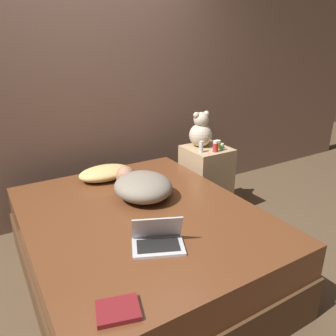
{
  "coord_description": "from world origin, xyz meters",
  "views": [
    {
      "loc": [
        -0.88,
        -1.82,
        1.66
      ],
      "look_at": [
        0.36,
        0.23,
        0.73
      ],
      "focal_mm": 35.0,
      "sensor_mm": 36.0,
      "label": 1
    }
  ],
  "objects_px": {
    "bottle_red": "(216,146)",
    "teddy_bear": "(201,131)",
    "laptop": "(158,239)",
    "bottle_amber": "(218,144)",
    "pillow": "(104,173)",
    "book": "(118,310)",
    "bottle_clear": "(201,147)",
    "bottle_green": "(222,147)",
    "person_lying": "(142,185)"
  },
  "relations": [
    {
      "from": "bottle_red",
      "to": "bottle_clear",
      "type": "height_order",
      "value": "same"
    },
    {
      "from": "laptop",
      "to": "bottle_clear",
      "type": "bearing_deg",
      "value": 66.95
    },
    {
      "from": "pillow",
      "to": "bottle_clear",
      "type": "bearing_deg",
      "value": -10.54
    },
    {
      "from": "bottle_amber",
      "to": "bottle_green",
      "type": "xyz_separation_m",
      "value": [
        0.0,
        -0.06,
        -0.01
      ]
    },
    {
      "from": "bottle_red",
      "to": "book",
      "type": "height_order",
      "value": "bottle_red"
    },
    {
      "from": "person_lying",
      "to": "bottle_red",
      "type": "relative_size",
      "value": 5.8
    },
    {
      "from": "laptop",
      "to": "book",
      "type": "relative_size",
      "value": 1.58
    },
    {
      "from": "pillow",
      "to": "bottle_amber",
      "type": "distance_m",
      "value": 1.12
    },
    {
      "from": "bottle_clear",
      "to": "book",
      "type": "relative_size",
      "value": 0.48
    },
    {
      "from": "pillow",
      "to": "person_lying",
      "type": "distance_m",
      "value": 0.48
    },
    {
      "from": "teddy_bear",
      "to": "bottle_amber",
      "type": "height_order",
      "value": "teddy_bear"
    },
    {
      "from": "bottle_green",
      "to": "bottle_amber",
      "type": "bearing_deg",
      "value": 92.62
    },
    {
      "from": "bottle_red",
      "to": "bottle_clear",
      "type": "xyz_separation_m",
      "value": [
        -0.13,
        0.05,
        -0.0
      ]
    },
    {
      "from": "pillow",
      "to": "book",
      "type": "distance_m",
      "value": 1.52
    },
    {
      "from": "person_lying",
      "to": "bottle_green",
      "type": "xyz_separation_m",
      "value": [
        0.99,
        0.25,
        0.08
      ]
    },
    {
      "from": "bottle_red",
      "to": "teddy_bear",
      "type": "bearing_deg",
      "value": 94.17
    },
    {
      "from": "book",
      "to": "teddy_bear",
      "type": "bearing_deg",
      "value": 43.92
    },
    {
      "from": "laptop",
      "to": "teddy_bear",
      "type": "relative_size",
      "value": 1.01
    },
    {
      "from": "pillow",
      "to": "bottle_green",
      "type": "xyz_separation_m",
      "value": [
        1.11,
        -0.22,
        0.11
      ]
    },
    {
      "from": "laptop",
      "to": "bottle_red",
      "type": "relative_size",
      "value": 3.26
    },
    {
      "from": "bottle_clear",
      "to": "bottle_green",
      "type": "height_order",
      "value": "bottle_clear"
    },
    {
      "from": "laptop",
      "to": "bottle_amber",
      "type": "bearing_deg",
      "value": 61.88
    },
    {
      "from": "bottle_clear",
      "to": "person_lying",
      "type": "bearing_deg",
      "value": -158.76
    },
    {
      "from": "bottle_clear",
      "to": "book",
      "type": "xyz_separation_m",
      "value": [
        -1.38,
        -1.28,
        -0.18
      ]
    },
    {
      "from": "teddy_bear",
      "to": "person_lying",
      "type": "bearing_deg",
      "value": -152.32
    },
    {
      "from": "teddy_bear",
      "to": "bottle_red",
      "type": "distance_m",
      "value": 0.24
    },
    {
      "from": "bottle_amber",
      "to": "book",
      "type": "xyz_separation_m",
      "value": [
        -1.6,
        -1.29,
        -0.17
      ]
    },
    {
      "from": "laptop",
      "to": "teddy_bear",
      "type": "bearing_deg",
      "value": 68.55
    },
    {
      "from": "person_lying",
      "to": "bottle_green",
      "type": "height_order",
      "value": "bottle_green"
    },
    {
      "from": "bottle_green",
      "to": "book",
      "type": "height_order",
      "value": "bottle_green"
    },
    {
      "from": "person_lying",
      "to": "bottle_red",
      "type": "bearing_deg",
      "value": 13.47
    },
    {
      "from": "bottle_red",
      "to": "bottle_amber",
      "type": "bearing_deg",
      "value": 38.69
    },
    {
      "from": "teddy_bear",
      "to": "book",
      "type": "bearing_deg",
      "value": -136.08
    },
    {
      "from": "pillow",
      "to": "bottle_green",
      "type": "bearing_deg",
      "value": -10.97
    },
    {
      "from": "laptop",
      "to": "teddy_bear",
      "type": "height_order",
      "value": "teddy_bear"
    },
    {
      "from": "bottle_amber",
      "to": "book",
      "type": "height_order",
      "value": "bottle_amber"
    },
    {
      "from": "bottle_green",
      "to": "teddy_bear",
      "type": "bearing_deg",
      "value": 115.8
    },
    {
      "from": "laptop",
      "to": "bottle_clear",
      "type": "relative_size",
      "value": 3.26
    },
    {
      "from": "pillow",
      "to": "teddy_bear",
      "type": "height_order",
      "value": "teddy_bear"
    },
    {
      "from": "teddy_bear",
      "to": "bottle_clear",
      "type": "relative_size",
      "value": 3.24
    },
    {
      "from": "teddy_bear",
      "to": "bottle_red",
      "type": "bearing_deg",
      "value": -85.83
    },
    {
      "from": "laptop",
      "to": "book",
      "type": "distance_m",
      "value": 0.53
    },
    {
      "from": "laptop",
      "to": "bottle_green",
      "type": "xyz_separation_m",
      "value": [
        1.2,
        0.88,
        0.13
      ]
    },
    {
      "from": "bottle_clear",
      "to": "bottle_green",
      "type": "distance_m",
      "value": 0.22
    },
    {
      "from": "laptop",
      "to": "bottle_amber",
      "type": "relative_size",
      "value": 4.24
    },
    {
      "from": "bottle_red",
      "to": "bottle_green",
      "type": "bearing_deg",
      "value": 4.12
    },
    {
      "from": "pillow",
      "to": "bottle_clear",
      "type": "xyz_separation_m",
      "value": [
        0.9,
        -0.17,
        0.13
      ]
    },
    {
      "from": "pillow",
      "to": "bottle_amber",
      "type": "bearing_deg",
      "value": -7.94
    },
    {
      "from": "pillow",
      "to": "book",
      "type": "height_order",
      "value": "pillow"
    },
    {
      "from": "laptop",
      "to": "book",
      "type": "bearing_deg",
      "value": -114.99
    }
  ]
}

